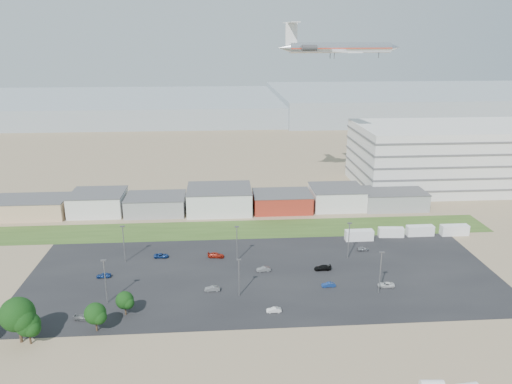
{
  "coord_description": "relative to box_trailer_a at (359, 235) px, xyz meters",
  "views": [
    {
      "loc": [
        -5.35,
        -95.75,
        58.26
      ],
      "look_at": [
        3.3,
        22.0,
        21.68
      ],
      "focal_mm": 35.0,
      "sensor_mm": 36.0,
      "label": 1
    }
  ],
  "objects": [
    {
      "name": "lightpole_back_l",
      "position": [
        -67.53,
        -10.21,
        3.61
      ],
      "size": [
        1.22,
        0.51,
        10.37
      ],
      "primitive_type": null,
      "color": "slate",
      "rests_on": "ground"
    },
    {
      "name": "parking_garage",
      "position": [
        54.23,
        54.26,
        10.92
      ],
      "size": [
        80.0,
        40.0,
        25.0
      ],
      "primitive_type": "cube",
      "color": "silver",
      "rests_on": "ground"
    },
    {
      "name": "lightpole_front_l",
      "position": [
        -67.77,
        -32.22,
        3.78
      ],
      "size": [
        1.26,
        0.53,
        10.71
      ],
      "primitive_type": null,
      "color": "slate",
      "rests_on": "ground"
    },
    {
      "name": "airliner",
      "position": [
        3.18,
        47.98,
        53.3
      ],
      "size": [
        50.76,
        38.0,
        13.85
      ],
      "primitive_type": null,
      "rotation": [
        0.0,
        0.0,
        0.14
      ],
      "color": "silver"
    },
    {
      "name": "tree_mid",
      "position": [
        -79.57,
        -47.6,
        2.29
      ],
      "size": [
        5.16,
        5.16,
        7.74
      ],
      "primitive_type": null,
      "color": "black",
      "rests_on": "ground"
    },
    {
      "name": "parking_lot",
      "position": [
        -30.77,
        -20.74,
        -1.57
      ],
      "size": [
        120.0,
        50.0,
        0.01
      ],
      "primitive_type": "cube",
      "color": "black",
      "rests_on": "ground"
    },
    {
      "name": "parked_car_6",
      "position": [
        -42.91,
        -9.31,
        -0.92
      ],
      "size": [
        4.75,
        2.44,
        1.32
      ],
      "primitive_type": "imported",
      "rotation": [
        0.0,
        0.0,
        1.44
      ],
      "color": "maroon",
      "rests_on": "ground"
    },
    {
      "name": "parked_car_4",
      "position": [
        -43.71,
        -28.45,
        -0.97
      ],
      "size": [
        3.7,
        1.29,
        1.22
      ],
      "primitive_type": "imported",
      "rotation": [
        0.0,
        0.0,
        -1.57
      ],
      "color": "#595B5E",
      "rests_on": "ground"
    },
    {
      "name": "tree_near",
      "position": [
        -62.62,
        -37.9,
        1.57
      ],
      "size": [
        4.19,
        4.19,
        6.29
      ],
      "primitive_type": null,
      "color": "black",
      "rests_on": "ground"
    },
    {
      "name": "hills_backdrop",
      "position": [
        4.23,
        274.26,
        2.92
      ],
      "size": [
        700.0,
        200.0,
        9.0
      ],
      "primitive_type": null,
      "color": "gray",
      "rests_on": "ground"
    },
    {
      "name": "ground",
      "position": [
        -35.77,
        -40.74,
        -1.58
      ],
      "size": [
        700.0,
        700.0,
        0.0
      ],
      "primitive_type": "plane",
      "color": "#7E6F50",
      "rests_on": "ground"
    },
    {
      "name": "building_row",
      "position": [
        -52.77,
        30.26,
        2.42
      ],
      "size": [
        170.0,
        20.0,
        8.0
      ],
      "primitive_type": null,
      "color": "silver",
      "rests_on": "ground"
    },
    {
      "name": "parked_car_0",
      "position": [
        -1.37,
        -29.49,
        -1.02
      ],
      "size": [
        4.16,
        2.18,
        1.12
      ],
      "primitive_type": "imported",
      "rotation": [
        0.0,
        0.0,
        -1.65
      ],
      "color": "silver",
      "rests_on": "ground"
    },
    {
      "name": "lightpole_front_m",
      "position": [
        -37.37,
        -31.28,
        3.14
      ],
      "size": [
        1.11,
        0.46,
        9.43
      ],
      "primitive_type": null,
      "color": "slate",
      "rests_on": "ground"
    },
    {
      "name": "parked_car_10",
      "position": [
        -71.42,
        -39.3,
        -1.01
      ],
      "size": [
        4.09,
        2.12,
        1.13
      ],
      "primitive_type": "imported",
      "rotation": [
        0.0,
        0.0,
        1.43
      ],
      "color": "#595B5E",
      "rests_on": "ground"
    },
    {
      "name": "parked_car_9",
      "position": [
        -58.04,
        -8.27,
        -1.01
      ],
      "size": [
        4.1,
        1.98,
        1.13
      ],
      "primitive_type": "imported",
      "rotation": [
        0.0,
        0.0,
        1.54
      ],
      "color": "navy",
      "rests_on": "ground"
    },
    {
      "name": "parked_car_13",
      "position": [
        -29.99,
        -39.21,
        -1.03
      ],
      "size": [
        3.31,
        1.2,
        1.09
      ],
      "primitive_type": "imported",
      "rotation": [
        0.0,
        0.0,
        -1.56
      ],
      "color": "silver",
      "rests_on": "ground"
    },
    {
      "name": "box_trailer_a",
      "position": [
        0.0,
        0.0,
        0.0
      ],
      "size": [
        8.44,
        2.75,
        3.15
      ],
      "primitive_type": null,
      "rotation": [
        0.0,
        0.0,
        0.01
      ],
      "color": "silver",
      "rests_on": "ground"
    },
    {
      "name": "box_trailer_d",
      "position": [
        30.45,
        1.94,
        0.02
      ],
      "size": [
        8.49,
        2.69,
        3.18
      ],
      "primitive_type": null,
      "rotation": [
        0.0,
        0.0,
        0.0
      ],
      "color": "silver",
      "rests_on": "ground"
    },
    {
      "name": "tree_right",
      "position": [
        -67.49,
        -43.88,
        2.02
      ],
      "size": [
        4.79,
        4.79,
        7.18
      ],
      "primitive_type": null,
      "color": "black",
      "rests_on": "ground"
    },
    {
      "name": "parked_car_7",
      "position": [
        -30.51,
        -18.84,
        -0.97
      ],
      "size": [
        3.77,
        1.62,
        1.21
      ],
      "primitive_type": "imported",
      "rotation": [
        0.0,
        0.0,
        -1.48
      ],
      "color": "#595B5E",
      "rests_on": "ground"
    },
    {
      "name": "box_trailer_b",
      "position": [
        10.48,
        2.01,
        -0.15
      ],
      "size": [
        7.76,
        2.95,
        2.85
      ],
      "primitive_type": null,
      "rotation": [
        0.0,
        0.0,
        -0.08
      ],
      "color": "silver",
      "rests_on": "ground"
    },
    {
      "name": "parked_car_8",
      "position": [
        -0.96,
        -7.8,
        -1.03
      ],
      "size": [
        3.33,
        1.58,
        1.1
      ],
      "primitive_type": "imported",
      "rotation": [
        0.0,
        0.0,
        1.66
      ],
      "color": "#A5A5AA",
      "rests_on": "ground"
    },
    {
      "name": "lightpole_front_r",
      "position": [
        -4.05,
        -32.25,
        3.72
      ],
      "size": [
        1.25,
        0.52,
        10.59
      ],
      "primitive_type": null,
      "color": "slate",
      "rests_on": "ground"
    },
    {
      "name": "grass_strip",
      "position": [
        -35.77,
        11.26,
        -1.57
      ],
      "size": [
        160.0,
        16.0,
        0.02
      ],
      "primitive_type": "cube",
      "color": "#334D1D",
      "rests_on": "ground"
    },
    {
      "name": "parked_car_1",
      "position": [
        -15.42,
        -28.47,
        -1.01
      ],
      "size": [
        3.45,
        1.27,
        1.13
      ],
      "primitive_type": "imported",
      "rotation": [
        0.0,
        0.0,
        -1.55
      ],
      "color": "navy",
      "rests_on": "ground"
    },
    {
      "name": "parked_car_12",
      "position": [
        -14.99,
        -19.23,
        -0.93
      ],
      "size": [
        4.47,
        1.87,
        1.29
      ],
      "primitive_type": "imported",
      "rotation": [
        0.0,
        0.0,
        -1.56
      ],
      "color": "black",
      "rests_on": "ground"
    },
    {
      "name": "parked_car_5",
      "position": [
        -71.33,
        -19.35,
        -0.96
      ],
      "size": [
        3.66,
        1.6,
        1.23
      ],
      "primitive_type": "imported",
      "rotation": [
        0.0,
        0.0,
        -1.53
      ],
      "color": "navy",
      "rests_on": "ground"
    },
    {
      "name": "lightpole_back_m",
      "position": [
        -37.12,
        -11.78,
        3.42
      ],
      "size": [
        1.18,
        0.49,
        9.99
      ],
      "primitive_type": null,
      "color": "slate",
      "rests_on": "ground"
    },
    {
      "name": "box_trailer_c",
      "position": [
        19.7,
        2.33,
        -0.02
      ],
      "size": [
        8.32,
        2.67,
        3.11
      ],
      "primitive_type": null,
      "rotation": [
        0.0,
        0.0,
        0.01
      ],
      "color": "silver",
      "rests_on": "ground"
    },
    {
      "name": "tree_left",
      "position": [
        -81.64,
        -46.84,
        3.92
      ],
      "size": [
        7.32,
        7.32,
        10.98
      ],
      "primitive_type": null,
      "color": "black",
      "rests_on": "ground"
    },
    {
      "name": "lightpole_back_r",
      "position": [
        -6.56,
        -12.43,
        3.62
      ],
      "size": [
        1.22,
        0.51,
        10.4
      ],
      "primitive_type": null,
      "color": "slate",
      "rests_on": "ground"
    }
  ]
}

